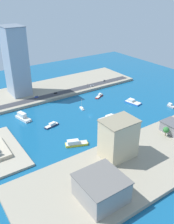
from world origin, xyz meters
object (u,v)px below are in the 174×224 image
object	(u,v)px
van_white	(92,86)
tugboat_red	(99,96)
yacht_sleek_gray	(171,106)
ferry_yellow_fast	(75,143)
ferry_white_commuter	(23,117)
traffic_light_waterfront	(88,86)
barge_flat_brown	(109,118)
hatchback_blue	(37,97)
tower_tall_glass	(16,61)
office_block_beige	(118,139)
suv_black	(55,93)
patrol_launch_navy	(52,125)
sailboat_small_white	(82,108)
carpark_squat_concrete	(101,188)
sedan_silver	(104,81)
catamaran_blue	(133,102)

from	to	relation	value
van_white	tugboat_red	bearing A→B (deg)	162.38
yacht_sleek_gray	ferry_yellow_fast	distance (m)	135.47
ferry_white_commuter	traffic_light_waterfront	world-z (taller)	traffic_light_waterfront
barge_flat_brown	hatchback_blue	bearing A→B (deg)	26.11
tower_tall_glass	office_block_beige	bearing A→B (deg)	-174.05
yacht_sleek_gray	suv_black	world-z (taller)	suv_black
barge_flat_brown	hatchback_blue	xyz separation A→B (m)	(90.12, 44.17, 3.05)
hatchback_blue	patrol_launch_navy	bearing A→B (deg)	168.25
tugboat_red	barge_flat_brown	world-z (taller)	tugboat_red
ferry_yellow_fast	van_white	size ratio (longest dim) A/B	4.79
sailboat_small_white	tugboat_red	bearing A→B (deg)	-65.68
carpark_squat_concrete	sedan_silver	distance (m)	226.42
carpark_squat_concrete	hatchback_blue	distance (m)	180.73
tugboat_red	tower_tall_glass	xyz separation A→B (m)	(62.03, 83.35, 44.30)
hatchback_blue	tugboat_red	bearing A→B (deg)	-117.21
ferry_white_commuter	carpark_squat_concrete	xyz separation A→B (m)	(-138.14, -0.70, 8.89)
catamaran_blue	tugboat_red	bearing A→B (deg)	30.55
carpark_squat_concrete	suv_black	world-z (taller)	carpark_squat_concrete
carpark_squat_concrete	patrol_launch_navy	bearing A→B (deg)	-9.55
sailboat_small_white	catamaran_blue	distance (m)	64.49
ferry_yellow_fast	office_block_beige	bearing A→B (deg)	-153.19
ferry_white_commuter	suv_black	size ratio (longest dim) A/B	4.81
tower_tall_glass	van_white	xyz separation A→B (m)	(-32.87, -92.61, -41.36)
office_block_beige	catamaran_blue	bearing A→B (deg)	-50.02
tugboat_red	tower_tall_glass	size ratio (longest dim) A/B	0.18
patrol_launch_navy	hatchback_blue	size ratio (longest dim) A/B	3.75
ferry_yellow_fast	suv_black	world-z (taller)	ferry_yellow_fast
tugboat_red	catamaran_blue	bearing A→B (deg)	-149.45
tugboat_red	yacht_sleek_gray	xyz separation A→B (m)	(-72.89, -52.01, 0.38)
ferry_yellow_fast	sedan_silver	distance (m)	164.47
van_white	sedan_silver	bearing A→B (deg)	-74.79
ferry_yellow_fast	ferry_white_commuter	world-z (taller)	ferry_white_commuter
suv_black	traffic_light_waterfront	bearing A→B (deg)	-101.29
ferry_yellow_fast	traffic_light_waterfront	world-z (taller)	traffic_light_waterfront
barge_flat_brown	ferry_white_commuter	size ratio (longest dim) A/B	1.01
barge_flat_brown	suv_black	bearing A→B (deg)	11.71
sailboat_small_white	traffic_light_waterfront	size ratio (longest dim) A/B	1.83
barge_flat_brown	sedan_silver	size ratio (longest dim) A/B	4.51
hatchback_blue	ferry_white_commuter	bearing A→B (deg)	139.76
catamaran_blue	sedan_silver	bearing A→B (deg)	-10.40
catamaran_blue	ferry_yellow_fast	world-z (taller)	ferry_yellow_fast
office_block_beige	traffic_light_waterfront	world-z (taller)	office_block_beige
ferry_yellow_fast	tower_tall_glass	distance (m)	144.78
sedan_silver	patrol_launch_navy	bearing A→B (deg)	119.86
sedan_silver	suv_black	bearing A→B (deg)	91.15
office_block_beige	suv_black	xyz separation A→B (m)	(147.02, -19.82, -15.65)
yacht_sleek_gray	sedan_silver	distance (m)	110.57
patrol_launch_navy	hatchback_blue	xyz separation A→B (m)	(70.27, -14.62, 2.84)
barge_flat_brown	traffic_light_waterfront	bearing A→B (deg)	-18.63
ferry_yellow_fast	van_white	world-z (taller)	ferry_yellow_fast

